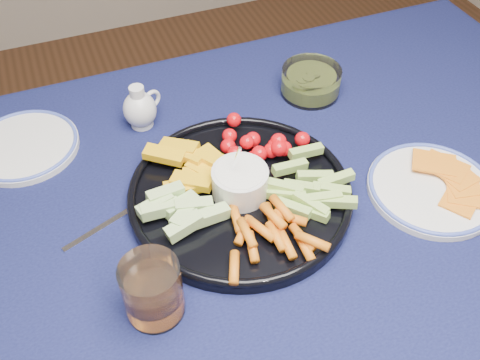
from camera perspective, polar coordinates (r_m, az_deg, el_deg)
name	(u,v)px	position (r m, az deg, el deg)	size (l,w,h in m)	color
dining_table	(211,287)	(0.90, -3.15, -11.35)	(1.67, 1.07, 0.75)	#4A2918
crudite_platter	(239,191)	(0.88, -0.11, -1.22)	(0.37, 0.37, 0.12)	black
creamer_pitcher	(140,109)	(1.03, -10.60, 7.49)	(0.08, 0.06, 0.09)	silver
pickle_bowl	(311,82)	(1.11, 7.55, 10.28)	(0.12, 0.12, 0.06)	white
cheese_plate	(432,187)	(0.96, 19.83, -0.69)	(0.22, 0.22, 0.03)	silver
juice_tumbler	(153,292)	(0.75, -9.26, -11.75)	(0.08, 0.08, 0.10)	white
fork_left	(116,219)	(0.89, -13.08, -4.03)	(0.16, 0.07, 0.00)	white
fork_right	(435,189)	(0.97, 20.11, -0.94)	(0.15, 0.10, 0.00)	white
side_plate_extra	(24,146)	(1.05, -22.04, 3.41)	(0.20, 0.20, 0.02)	silver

